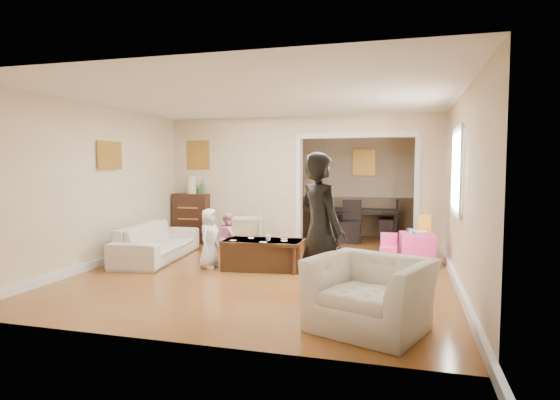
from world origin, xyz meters
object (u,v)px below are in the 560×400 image
(dresser, at_px, (193,218))
(adult_person, at_px, (320,231))
(child_kneel_a, at_px, (209,238))
(play_table, at_px, (417,248))
(coffee_table, at_px, (263,254))
(coffee_cup, at_px, (268,238))
(child_toddler, at_px, (336,241))
(armchair_front, at_px, (370,294))
(sofa, at_px, (157,242))
(armchair_back, at_px, (242,232))
(table_lamp, at_px, (192,185))
(cyan_cup, at_px, (411,231))
(dining_table, at_px, (354,224))
(child_kneel_b, at_px, (229,238))

(dresser, xyz_separation_m, adult_person, (3.43, -3.77, 0.37))
(child_kneel_a, bearing_deg, play_table, -67.91)
(coffee_table, xyz_separation_m, child_kneel_a, (-0.85, -0.15, 0.24))
(coffee_cup, bearing_deg, child_kneel_a, -173.99)
(coffee_table, relative_size, child_kneel_a, 1.29)
(child_toddler, bearing_deg, armchair_front, 56.29)
(play_table, bearing_deg, sofa, -169.61)
(play_table, bearing_deg, dresser, 167.53)
(armchair_back, xyz_separation_m, play_table, (3.23, -0.43, -0.09))
(armchair_back, xyz_separation_m, coffee_table, (0.88, -1.46, -0.11))
(table_lamp, distance_m, cyan_cup, 4.62)
(dresser, distance_m, play_table, 4.67)
(armchair_front, relative_size, coffee_table, 0.89)
(armchair_back, distance_m, dresser, 1.45)
(armchair_back, bearing_deg, sofa, 28.19)
(play_table, bearing_deg, child_toddler, -167.82)
(armchair_back, relative_size, armchair_front, 0.69)
(cyan_cup, distance_m, child_toddler, 1.23)
(coffee_table, distance_m, child_toddler, 1.30)
(armchair_front, height_order, table_lamp, table_lamp)
(dining_table, relative_size, child_kneel_a, 1.96)
(coffee_table, bearing_deg, adult_person, -54.71)
(table_lamp, distance_m, coffee_cup, 3.19)
(coffee_table, height_order, child_kneel_b, child_kneel_b)
(dresser, bearing_deg, child_toddler, -21.58)
(dresser, xyz_separation_m, cyan_cup, (4.45, -1.06, 0.03))
(sofa, distance_m, dining_table, 4.46)
(dining_table, distance_m, child_kneel_b, 3.64)
(play_table, relative_size, cyan_cup, 6.65)
(coffee_table, bearing_deg, play_table, 23.69)
(child_kneel_b, bearing_deg, child_kneel_a, 133.40)
(play_table, bearing_deg, armchair_back, 172.36)
(dresser, height_order, coffee_table, dresser)
(armchair_front, relative_size, child_kneel_b, 1.30)
(coffee_table, distance_m, coffee_cup, 0.30)
(armchair_front, xyz_separation_m, adult_person, (-0.60, 0.55, 0.53))
(sofa, height_order, child_kneel_a, child_kneel_a)
(sofa, distance_m, adult_person, 3.82)
(dresser, bearing_deg, armchair_front, -46.96)
(armchair_back, distance_m, cyan_cup, 3.17)
(armchair_back, height_order, dining_table, armchair_back)
(sofa, relative_size, table_lamp, 5.80)
(play_table, relative_size, child_toddler, 0.71)
(dining_table, bearing_deg, cyan_cup, -76.53)
(table_lamp, height_order, child_toddler, table_lamp)
(table_lamp, height_order, cyan_cup, table_lamp)
(coffee_table, height_order, dining_table, dining_table)
(child_kneel_b, bearing_deg, cyan_cup, -105.17)
(play_table, distance_m, dining_table, 2.78)
(child_kneel_b, xyz_separation_m, child_toddler, (1.75, 0.45, -0.05))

